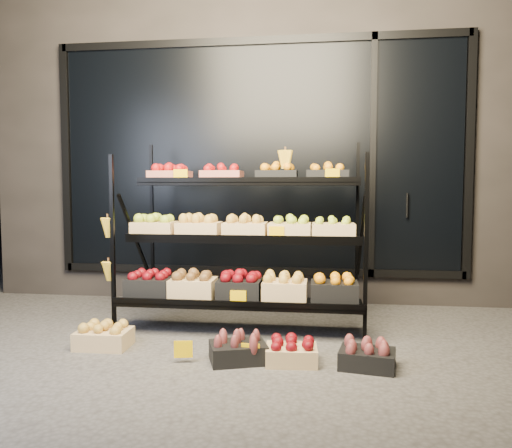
# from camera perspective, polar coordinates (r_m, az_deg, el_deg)

# --- Properties ---
(ground) EXTENTS (24.00, 24.00, 0.00)m
(ground) POSITION_cam_1_polar(r_m,az_deg,el_deg) (3.97, -2.83, -13.84)
(ground) COLOR #514F4C
(ground) RESTS_ON ground
(building) EXTENTS (6.00, 2.08, 3.50)m
(building) POSITION_cam_1_polar(r_m,az_deg,el_deg) (6.37, 1.34, 8.83)
(building) COLOR #2D2826
(building) RESTS_ON ground
(display_rack) EXTENTS (2.18, 1.02, 1.69)m
(display_rack) POSITION_cam_1_polar(r_m,az_deg,el_deg) (4.40, -1.63, -1.60)
(display_rack) COLOR black
(display_rack) RESTS_ON ground
(tag_floor_a) EXTENTS (0.13, 0.01, 0.12)m
(tag_floor_a) POSITION_cam_1_polar(r_m,az_deg,el_deg) (3.64, -8.30, -14.58)
(tag_floor_a) COLOR #EEB600
(tag_floor_a) RESTS_ON ground
(tag_floor_b) EXTENTS (0.13, 0.01, 0.12)m
(tag_floor_b) POSITION_cam_1_polar(r_m,az_deg,el_deg) (3.55, -0.63, -15.05)
(tag_floor_b) COLOR #EEB600
(tag_floor_b) RESTS_ON ground
(floor_crate_left) EXTENTS (0.40, 0.30, 0.20)m
(floor_crate_left) POSITION_cam_1_polar(r_m,az_deg,el_deg) (4.10, -17.00, -12.07)
(floor_crate_left) COLOR tan
(floor_crate_left) RESTS_ON ground
(floor_crate_midleft) EXTENTS (0.46, 0.40, 0.20)m
(floor_crate_midleft) POSITION_cam_1_polar(r_m,az_deg,el_deg) (3.63, -2.06, -14.05)
(floor_crate_midleft) COLOR black
(floor_crate_midleft) RESTS_ON ground
(floor_crate_midright) EXTENTS (0.37, 0.28, 0.19)m
(floor_crate_midright) POSITION_cam_1_polar(r_m,az_deg,el_deg) (3.60, 4.08, -14.31)
(floor_crate_midright) COLOR tan
(floor_crate_midright) RESTS_ON ground
(floor_crate_right) EXTENTS (0.41, 0.33, 0.19)m
(floor_crate_right) POSITION_cam_1_polar(r_m,az_deg,el_deg) (3.59, 12.59, -14.42)
(floor_crate_right) COLOR black
(floor_crate_right) RESTS_ON ground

